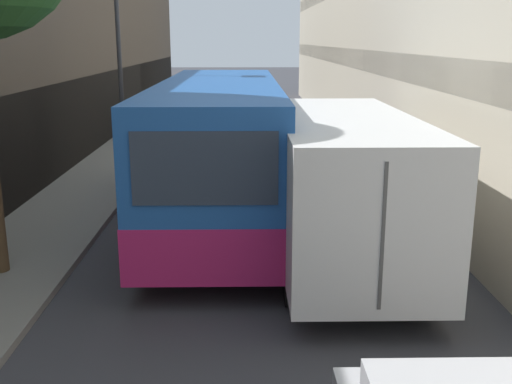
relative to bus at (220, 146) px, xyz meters
name	(u,v)px	position (x,y,z in m)	size (l,w,h in m)	color
ground_plane	(252,199)	(0.74, 1.50, -1.65)	(150.00, 150.00, 0.00)	#38383D
sidewalk_left	(81,197)	(-3.68, 1.50, -1.59)	(2.34, 60.00, 0.12)	gray
bus	(220,146)	(0.00, 0.00, 0.00)	(2.60, 10.41, 3.11)	#1E519E
box_truck	(335,173)	(2.33, -2.19, -0.15)	(2.31, 8.72, 2.74)	silver
panel_van	(201,112)	(-1.27, 11.60, -0.57)	(1.88, 4.07, 1.94)	silver
street_lamp	(117,14)	(-2.76, 2.85, 3.01)	(0.36, 0.80, 6.49)	#38383D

